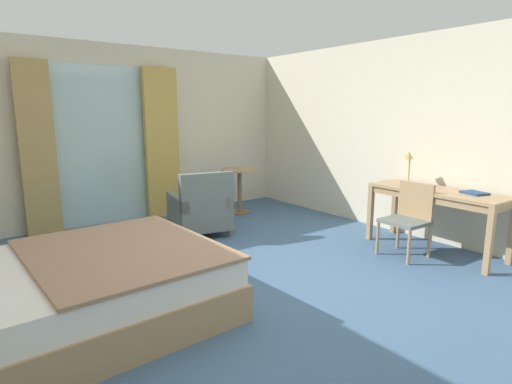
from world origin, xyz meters
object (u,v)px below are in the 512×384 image
object	(u,v)px
bed	(71,290)
round_cafe_table	(240,181)
writing_desk	(437,197)
desk_chair	(409,215)
desk_lamp	(409,163)
closed_book	(474,193)
armchair_by_window	(201,210)

from	to	relation	value
bed	round_cafe_table	distance (m)	3.85
writing_desk	desk_chair	xyz separation A→B (m)	(-0.38, 0.11, -0.18)
desk_lamp	round_cafe_table	bearing A→B (deg)	107.51
desk_lamp	round_cafe_table	distance (m)	2.69
bed	desk_lamp	world-z (taller)	desk_lamp
bed	closed_book	world-z (taller)	bed
writing_desk	desk_chair	size ratio (longest dim) A/B	1.86
desk_chair	round_cafe_table	size ratio (longest dim) A/B	1.15
desk_lamp	armchair_by_window	xyz separation A→B (m)	(-1.91, 1.85, -0.67)
bed	writing_desk	size ratio (longest dim) A/B	1.43
writing_desk	armchair_by_window	size ratio (longest dim) A/B	1.74
armchair_by_window	desk_lamp	bearing A→B (deg)	-44.00
writing_desk	armchair_by_window	bearing A→B (deg)	129.68
desk_chair	closed_book	bearing A→B (deg)	-46.37
desk_lamp	closed_book	size ratio (longest dim) A/B	1.70
desk_chair	desk_lamp	bearing A→B (deg)	37.47
desk_chair	desk_lamp	distance (m)	0.75
bed	closed_book	xyz separation A→B (m)	(3.99, -1.12, 0.47)
writing_desk	closed_book	world-z (taller)	closed_book
desk_chair	round_cafe_table	distance (m)	2.87
desk_lamp	desk_chair	bearing A→B (deg)	-142.53
writing_desk	round_cafe_table	world-z (taller)	writing_desk
writing_desk	desk_chair	world-z (taller)	desk_chair
closed_book	round_cafe_table	bearing A→B (deg)	121.23
bed	desk_chair	world-z (taller)	bed
desk_chair	round_cafe_table	xyz separation A→B (m)	(-0.39, 2.84, 0.06)
writing_desk	round_cafe_table	bearing A→B (deg)	104.57
closed_book	armchair_by_window	size ratio (longest dim) A/B	0.27
bed	round_cafe_table	world-z (taller)	bed
bed	desk_chair	xyz separation A→B (m)	(3.52, -0.63, 0.18)
desk_chair	desk_lamp	world-z (taller)	desk_lamp
bed	armchair_by_window	world-z (taller)	bed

